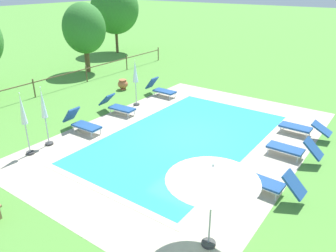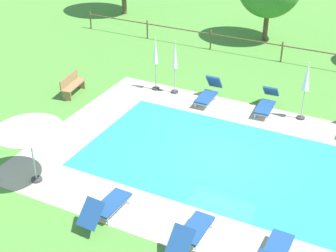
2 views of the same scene
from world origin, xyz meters
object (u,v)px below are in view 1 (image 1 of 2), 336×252
Objects in this scene: sun_lounger_north_mid at (271,183)px; sun_lounger_south_far at (82,123)px; patio_umbrella_closed_row_centre at (44,108)px; patio_umbrella_open_foreground at (213,173)px; tree_east_mid at (84,28)px; sun_lounger_north_near_steps at (118,106)px; tree_west_mid at (115,9)px; patio_umbrella_closed_row_west at (23,115)px; sun_lounger_south_near_corner at (303,128)px; sun_lounger_north_far at (161,89)px; sun_lounger_north_end at (293,149)px; patio_umbrella_closed_row_mid_west at (135,75)px; terracotta_urn_near_fence at (123,84)px.

sun_lounger_north_mid is 1.05× the size of sun_lounger_south_far.
patio_umbrella_open_foreground is at bearing -98.03° from patio_umbrella_closed_row_centre.
tree_east_mid is (8.86, 7.54, 1.46)m from patio_umbrella_closed_row_centre.
sun_lounger_north_near_steps is 0.84× the size of patio_umbrella_open_foreground.
patio_umbrella_open_foreground is 0.39× the size of tree_west_mid.
sun_lounger_south_near_corner is at bearing -46.03° from patio_umbrella_closed_row_west.
sun_lounger_south_near_corner is 9.42m from sun_lounger_south_far.
sun_lounger_south_far is 8.44m from patio_umbrella_open_foreground.
sun_lounger_north_far is at bearing -125.64° from tree_west_mid.
patio_umbrella_open_foreground is 0.97× the size of patio_umbrella_closed_row_centre.
sun_lounger_north_far is 8.07m from sun_lounger_south_near_corner.
tree_west_mid is (16.26, 18.54, 1.71)m from patio_umbrella_open_foreground.
sun_lounger_north_end is (-2.98, -8.28, -0.01)m from sun_lounger_north_far.
tree_east_mid reaches higher than patio_umbrella_closed_row_mid_west.
tree_west_mid is (11.04, 10.51, 3.41)m from sun_lounger_north_near_steps.
sun_lounger_north_near_steps is at bearing -179.33° from patio_umbrella_closed_row_mid_west.
sun_lounger_north_mid is at bearing -9.19° from patio_umbrella_open_foreground.
sun_lounger_north_end is 3.20× the size of terracotta_urn_near_fence.
patio_umbrella_open_foreground is at bearing -137.52° from sun_lounger_north_far.
sun_lounger_south_far is 0.80× the size of patio_umbrella_open_foreground.
patio_umbrella_closed_row_mid_west is at bearing 0.67° from sun_lounger_north_near_steps.
patio_umbrella_closed_row_centre is 3.94× the size of terracotta_urn_near_fence.
patio_umbrella_closed_row_west reaches higher than sun_lounger_south_far.
patio_umbrella_open_foreground is 10.45m from patio_umbrella_closed_row_mid_west.
sun_lounger_north_end reaches higher than sun_lounger_south_near_corner.
patio_umbrella_closed_row_centre is at bearing 130.15° from sun_lounger_south_near_corner.
sun_lounger_south_near_corner is 0.89× the size of patio_umbrella_open_foreground.
tree_west_mid is (9.61, 10.49, 2.15)m from patio_umbrella_closed_row_mid_west.
sun_lounger_north_mid reaches higher than sun_lounger_south_near_corner.
tree_west_mid reaches higher than tree_east_mid.
sun_lounger_north_end is at bearing -173.66° from sun_lounger_south_near_corner.
terracotta_urn_near_fence is at bearing 56.59° from patio_umbrella_closed_row_mid_west.
sun_lounger_south_near_corner is 10.57m from patio_umbrella_closed_row_centre.
sun_lounger_north_mid reaches higher than sun_lounger_north_near_steps.
patio_umbrella_closed_row_centre is at bearing 118.87° from sun_lounger_north_end.
patio_umbrella_closed_row_mid_west is (-2.00, 0.12, 1.25)m from sun_lounger_north_far.
sun_lounger_north_end is at bearing 2.68° from sun_lounger_north_mid.
tree_east_mid is at bearing 80.00° from sun_lounger_north_far.
sun_lounger_north_far is at bearing -81.31° from terracotta_urn_near_fence.
sun_lounger_south_far reaches higher than terracotta_urn_near_fence.
sun_lounger_north_near_steps is 8.40m from sun_lounger_north_end.
tree_east_mid is at bearing 57.34° from sun_lounger_north_near_steps.
patio_umbrella_open_foreground reaches higher than sun_lounger_north_mid.
patio_umbrella_closed_row_west is 19.41m from tree_west_mid.
tree_west_mid reaches higher than sun_lounger_south_near_corner.
patio_umbrella_closed_row_west reaches higher than patio_umbrella_closed_row_centre.
sun_lounger_north_far is at bearing -1.77° from sun_lounger_north_near_steps.
sun_lounger_south_far is at bearing -133.30° from tree_east_mid.
sun_lounger_north_near_steps is 4.27m from patio_umbrella_closed_row_centre.
terracotta_urn_near_fence is at bearing 38.89° from sun_lounger_north_near_steps.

